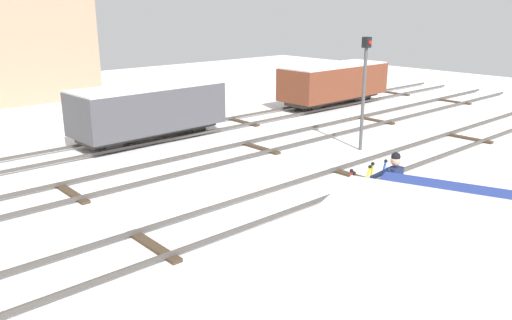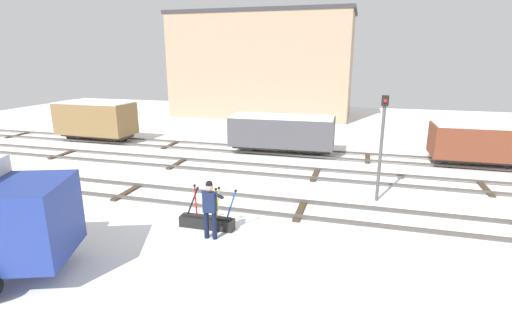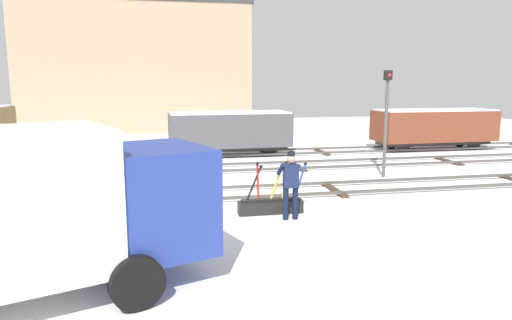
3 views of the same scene
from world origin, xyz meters
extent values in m
plane|color=white|center=(0.00, 0.00, 0.00)|extent=(60.00, 60.00, 0.00)
cube|color=#4C4742|center=(0.00, -0.72, 0.13)|extent=(44.00, 0.07, 0.10)
cube|color=#4C4742|center=(0.00, 0.72, 0.13)|extent=(44.00, 0.07, 0.10)
cube|color=#423323|center=(-3.52, 0.00, 0.04)|extent=(0.24, 1.94, 0.08)
cube|color=#423323|center=(3.52, 0.00, 0.04)|extent=(0.24, 1.94, 0.08)
cube|color=#4C4742|center=(0.00, 3.62, 0.13)|extent=(44.00, 0.07, 0.10)
cube|color=#4C4742|center=(0.00, 5.06, 0.13)|extent=(44.00, 0.07, 0.10)
cube|color=#423323|center=(-3.52, 4.34, 0.04)|extent=(0.24, 1.94, 0.08)
cube|color=#423323|center=(3.52, 4.34, 0.04)|extent=(0.24, 1.94, 0.08)
cube|color=#423323|center=(10.56, 4.34, 0.04)|extent=(0.24, 1.94, 0.08)
cube|color=#4C4742|center=(0.00, 7.32, 0.13)|extent=(44.00, 0.07, 0.10)
cube|color=#4C4742|center=(0.00, 8.76, 0.13)|extent=(44.00, 0.07, 0.10)
cube|color=#423323|center=(-5.87, 8.04, 0.04)|extent=(0.24, 1.94, 0.08)
cube|color=#423323|center=(5.87, 8.04, 0.04)|extent=(0.24, 1.94, 0.08)
cube|color=black|center=(0.84, -2.14, 0.18)|extent=(1.80, 0.37, 0.36)
cube|color=black|center=(0.84, -2.14, 0.39)|extent=(1.62, 0.21, 0.06)
cylinder|color=black|center=(0.37, -2.15, 0.84)|extent=(0.46, 0.06, 0.99)
sphere|color=black|center=(0.57, -2.14, 1.33)|extent=(0.09, 0.09, 0.09)
cylinder|color=red|center=(0.48, -2.15, 0.88)|extent=(0.09, 0.06, 1.05)
sphere|color=black|center=(0.47, -2.15, 1.41)|extent=(0.09, 0.09, 0.09)
cylinder|color=yellow|center=(1.01, -2.14, 0.86)|extent=(0.39, 0.06, 1.01)
sphere|color=black|center=(1.18, -2.14, 1.35)|extent=(0.09, 0.09, 0.09)
cylinder|color=yellow|center=(1.23, -2.14, 0.88)|extent=(0.16, 0.06, 1.05)
sphere|color=black|center=(1.28, -2.14, 1.40)|extent=(0.09, 0.09, 0.09)
cylinder|color=#1E47B7|center=(1.67, -2.14, 0.86)|extent=(0.37, 0.06, 1.02)
sphere|color=black|center=(1.83, -2.13, 1.36)|extent=(0.09, 0.09, 0.09)
cylinder|color=#111831|center=(1.10, -2.78, 0.43)|extent=(0.15, 0.15, 0.87)
cylinder|color=#111831|center=(1.36, -2.78, 0.43)|extent=(0.15, 0.15, 0.87)
cube|color=#192347|center=(1.23, -2.78, 1.17)|extent=(0.38, 0.24, 0.61)
sphere|color=tan|center=(1.23, -2.78, 1.64)|extent=(0.23, 0.23, 0.23)
sphere|color=black|center=(1.23, -2.78, 1.73)|extent=(0.21, 0.21, 0.21)
cylinder|color=#192347|center=(1.02, -2.55, 1.31)|extent=(0.11, 0.54, 0.42)
cylinder|color=#192347|center=(1.44, -2.53, 1.29)|extent=(0.11, 0.56, 0.37)
cube|color=navy|center=(-2.27, -5.82, 1.50)|extent=(2.51, 2.63, 1.90)
cube|color=black|center=(-1.43, -5.51, 1.83)|extent=(0.66, 1.69, 0.76)
cylinder|color=black|center=(-2.49, -7.10, 0.45)|extent=(0.93, 0.55, 0.90)
cylinder|color=black|center=(-3.27, -5.00, 0.45)|extent=(0.93, 0.55, 0.90)
cylinder|color=#4C4C4C|center=(6.16, 1.85, 1.82)|extent=(0.12, 0.12, 3.63)
cube|color=black|center=(6.16, 1.85, 3.81)|extent=(0.24, 0.24, 0.36)
sphere|color=red|center=(6.16, 1.72, 3.81)|extent=(0.14, 0.14, 0.14)
cube|color=tan|center=(-3.62, 21.86, 4.41)|extent=(15.76, 6.64, 8.82)
cube|color=#38383D|center=(-3.62, 21.86, 8.97)|extent=(16.08, 6.77, 0.30)
cube|color=#2D2B28|center=(12.02, 8.04, 0.40)|extent=(5.98, 1.39, 0.20)
cube|color=brown|center=(12.02, 8.04, 1.28)|extent=(6.30, 2.27, 1.56)
cube|color=white|center=(12.02, 8.04, 2.09)|extent=(6.18, 2.18, 0.06)
cylinder|color=black|center=(9.99, 7.41, 0.35)|extent=(0.70, 0.11, 0.70)
cylinder|color=black|center=(9.97, 8.61, 0.35)|extent=(0.70, 0.11, 0.70)
cylinder|color=black|center=(14.06, 7.46, 0.35)|extent=(0.70, 0.11, 0.70)
cylinder|color=black|center=(14.05, 8.67, 0.35)|extent=(0.70, 0.11, 0.70)
cube|color=#2D2B28|center=(1.16, 8.04, 0.40)|extent=(5.50, 1.52, 0.20)
cube|color=#4C4C51|center=(1.16, 8.04, 1.29)|extent=(5.82, 2.41, 1.57)
cube|color=white|center=(1.16, 8.04, 2.10)|extent=(5.70, 2.32, 0.06)
cylinder|color=black|center=(-0.69, 7.37, 0.35)|extent=(0.70, 0.12, 0.70)
cylinder|color=black|center=(-0.73, 8.58, 0.35)|extent=(0.70, 0.12, 0.70)
cylinder|color=black|center=(3.05, 7.49, 0.35)|extent=(0.70, 0.12, 0.70)
cylinder|color=black|center=(3.01, 8.71, 0.35)|extent=(0.70, 0.12, 0.70)
ellipsoid|color=#333338|center=(1.16, 22.80, 9.18)|extent=(0.28, 0.22, 0.11)
sphere|color=#333338|center=(1.07, 22.75, 9.22)|extent=(0.07, 0.07, 0.07)
camera|label=1|loc=(-8.55, -8.98, 5.03)|focal=35.96mm
camera|label=2|loc=(5.37, -12.53, 5.35)|focal=26.66mm
camera|label=3|loc=(-2.01, -14.41, 3.64)|focal=33.08mm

